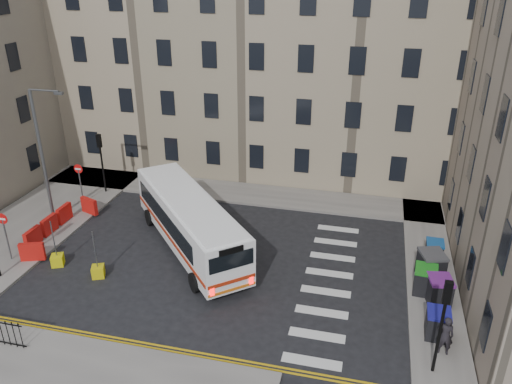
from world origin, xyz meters
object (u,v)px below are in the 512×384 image
at_px(pedestrian, 445,335).
at_px(wheelie_bin_b, 439,290).
at_px(wheelie_bin_e, 434,251).
at_px(bus, 189,220).
at_px(wheelie_bin_d, 431,266).
at_px(wheelie_bin_c, 425,280).
at_px(bollard_chevron, 98,271).
at_px(streetlamp, 42,155).
at_px(bollard_yellow, 58,260).
at_px(wheelie_bin_a, 437,324).

bearing_deg(pedestrian, wheelie_bin_b, -88.93).
distance_m(wheelie_bin_e, pedestrian, 7.11).
height_order(bus, wheelie_bin_d, bus).
relative_size(wheelie_bin_b, wheelie_bin_e, 1.21).
xyz_separation_m(wheelie_bin_c, wheelie_bin_d, (0.35, 1.23, 0.08)).
distance_m(bus, wheelie_bin_e, 13.09).
bearing_deg(bollard_chevron, streetlamp, 140.71).
bearing_deg(pedestrian, wheelie_bin_c, -80.79).
distance_m(wheelie_bin_d, bollard_yellow, 19.06).
height_order(streetlamp, wheelie_bin_b, streetlamp).
bearing_deg(streetlamp, wheelie_bin_e, 1.82).
xyz_separation_m(wheelie_bin_a, bollard_yellow, (-18.76, 1.14, -0.46)).
bearing_deg(wheelie_bin_d, bus, 162.80).
relative_size(wheelie_bin_a, bollard_chevron, 2.02).
distance_m(wheelie_bin_b, wheelie_bin_e, 3.71).
bearing_deg(pedestrian, wheelie_bin_e, -88.87).
height_order(wheelie_bin_c, bollard_yellow, wheelie_bin_c).
xyz_separation_m(wheelie_bin_d, wheelie_bin_e, (0.29, 1.75, -0.17)).
relative_size(bus, wheelie_bin_b, 7.31).
height_order(wheelie_bin_a, bollard_chevron, wheelie_bin_a).
bearing_deg(wheelie_bin_a, streetlamp, 168.07).
bearing_deg(pedestrian, bollard_yellow, -4.30).
bearing_deg(bollard_yellow, wheelie_bin_e, 14.51).
height_order(streetlamp, bus, streetlamp).
bearing_deg(wheelie_bin_a, wheelie_bin_b, 85.91).
distance_m(bus, pedestrian, 13.95).
relative_size(streetlamp, bollard_yellow, 13.57).
relative_size(wheelie_bin_a, wheelie_bin_c, 0.93).
bearing_deg(wheelie_bin_d, streetlamp, 160.60).
height_order(wheelie_bin_b, wheelie_bin_e, wheelie_bin_b).
distance_m(wheelie_bin_b, bollard_chevron, 16.49).
distance_m(streetlamp, pedestrian, 23.19).
bearing_deg(streetlamp, wheelie_bin_a, -13.81).
bearing_deg(wheelie_bin_d, wheelie_bin_e, 63.78).
bearing_deg(bollard_chevron, bus, 46.75).
relative_size(wheelie_bin_d, bollard_chevron, 2.64).
distance_m(pedestrian, bollard_yellow, 19.07).
relative_size(wheelie_bin_b, wheelie_bin_d, 0.85).
height_order(wheelie_bin_b, bollard_chevron, wheelie_bin_b).
bearing_deg(wheelie_bin_e, bollard_yellow, -163.91).
relative_size(streetlamp, bollard_chevron, 13.57).
distance_m(wheelie_bin_d, pedestrian, 5.35).
distance_m(wheelie_bin_c, pedestrian, 4.16).
xyz_separation_m(bollard_yellow, bollard_chevron, (2.60, -0.44, 0.00)).
bearing_deg(wheelie_bin_e, wheelie_bin_c, -100.56).
bearing_deg(wheelie_bin_b, bus, 160.71).
xyz_separation_m(wheelie_bin_d, bollard_chevron, (-16.17, -3.63, -0.58)).
bearing_deg(wheelie_bin_e, bollard_chevron, -160.35).
bearing_deg(bollard_chevron, wheelie_bin_d, 12.64).
bearing_deg(wheelie_bin_d, wheelie_bin_a, -106.93).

